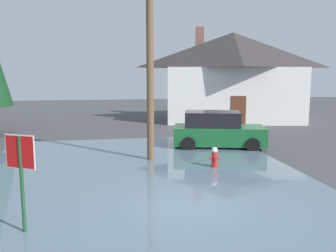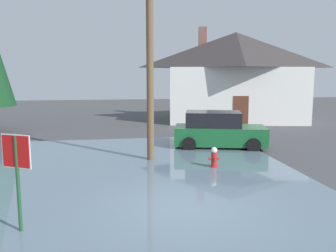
{
  "view_description": "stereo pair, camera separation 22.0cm",
  "coord_description": "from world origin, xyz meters",
  "px_view_note": "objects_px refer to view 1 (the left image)",
  "views": [
    {
      "loc": [
        -1.95,
        -8.68,
        3.48
      ],
      "look_at": [
        0.42,
        5.19,
        1.41
      ],
      "focal_mm": 38.34,
      "sensor_mm": 36.0,
      "label": 1
    },
    {
      "loc": [
        -1.74,
        -8.72,
        3.48
      ],
      "look_at": [
        0.42,
        5.19,
        1.41
      ],
      "focal_mm": 38.34,
      "sensor_mm": 36.0,
      "label": 2
    }
  ],
  "objects_px": {
    "utility_pole": "(150,55)",
    "parked_car": "(217,131)",
    "house": "(232,75)",
    "stop_sign_near": "(21,164)",
    "fire_hydrant": "(214,158)"
  },
  "relations": [
    {
      "from": "fire_hydrant",
      "to": "house",
      "type": "distance_m",
      "value": 14.53
    },
    {
      "from": "house",
      "to": "stop_sign_near",
      "type": "bearing_deg",
      "value": -121.77
    },
    {
      "from": "utility_pole",
      "to": "parked_car",
      "type": "xyz_separation_m",
      "value": [
        3.42,
        2.13,
        -3.36
      ]
    },
    {
      "from": "utility_pole",
      "to": "house",
      "type": "xyz_separation_m",
      "value": [
        7.51,
        11.67,
        -0.83
      ]
    },
    {
      "from": "utility_pole",
      "to": "house",
      "type": "distance_m",
      "value": 13.91
    },
    {
      "from": "stop_sign_near",
      "to": "house",
      "type": "height_order",
      "value": "house"
    },
    {
      "from": "fire_hydrant",
      "to": "house",
      "type": "relative_size",
      "value": 0.07
    },
    {
      "from": "utility_pole",
      "to": "house",
      "type": "height_order",
      "value": "utility_pole"
    },
    {
      "from": "fire_hydrant",
      "to": "parked_car",
      "type": "height_order",
      "value": "parked_car"
    },
    {
      "from": "house",
      "to": "parked_car",
      "type": "bearing_deg",
      "value": -113.24
    },
    {
      "from": "stop_sign_near",
      "to": "house",
      "type": "bearing_deg",
      "value": 58.23
    },
    {
      "from": "house",
      "to": "fire_hydrant",
      "type": "bearing_deg",
      "value": -112.01
    },
    {
      "from": "stop_sign_near",
      "to": "fire_hydrant",
      "type": "bearing_deg",
      "value": 38.95
    },
    {
      "from": "parked_car",
      "to": "utility_pole",
      "type": "bearing_deg",
      "value": -148.01
    },
    {
      "from": "utility_pole",
      "to": "parked_car",
      "type": "distance_m",
      "value": 5.25
    }
  ]
}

